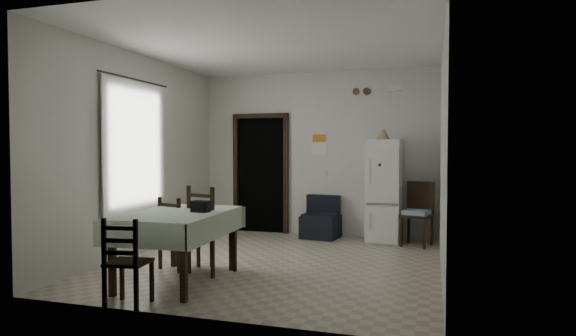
{
  "coord_description": "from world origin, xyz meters",
  "views": [
    {
      "loc": [
        2.0,
        -6.08,
        1.49
      ],
      "look_at": [
        0.0,
        0.5,
        1.25
      ],
      "focal_mm": 30.0,
      "sensor_mm": 36.0,
      "label": 1
    }
  ],
  "objects_px": {
    "navy_seat": "(321,217)",
    "dining_chair_far_right": "(212,229)",
    "dining_table": "(178,247)",
    "corner_chair": "(417,214)",
    "fridge": "(384,191)",
    "dining_chair_near_head": "(129,261)",
    "dining_chair_far_left": "(179,232)"
  },
  "relations": [
    {
      "from": "dining_chair_far_left",
      "to": "dining_chair_far_right",
      "type": "distance_m",
      "value": 0.51
    },
    {
      "from": "navy_seat",
      "to": "dining_chair_far_right",
      "type": "relative_size",
      "value": 0.67
    },
    {
      "from": "fridge",
      "to": "dining_chair_near_head",
      "type": "bearing_deg",
      "value": -112.69
    },
    {
      "from": "dining_table",
      "to": "dining_chair_far_right",
      "type": "distance_m",
      "value": 0.55
    },
    {
      "from": "fridge",
      "to": "corner_chair",
      "type": "bearing_deg",
      "value": -20.26
    },
    {
      "from": "fridge",
      "to": "dining_chair_far_right",
      "type": "distance_m",
      "value": 3.25
    },
    {
      "from": "fridge",
      "to": "corner_chair",
      "type": "relative_size",
      "value": 1.67
    },
    {
      "from": "corner_chair",
      "to": "dining_chair_far_right",
      "type": "bearing_deg",
      "value": -118.51
    },
    {
      "from": "fridge",
      "to": "corner_chair",
      "type": "distance_m",
      "value": 0.66
    },
    {
      "from": "navy_seat",
      "to": "corner_chair",
      "type": "height_order",
      "value": "corner_chair"
    },
    {
      "from": "navy_seat",
      "to": "dining_chair_near_head",
      "type": "distance_m",
      "value": 4.18
    },
    {
      "from": "fridge",
      "to": "dining_chair_far_left",
      "type": "bearing_deg",
      "value": -128.07
    },
    {
      "from": "fridge",
      "to": "navy_seat",
      "type": "height_order",
      "value": "fridge"
    },
    {
      "from": "dining_chair_near_head",
      "to": "corner_chair",
      "type": "bearing_deg",
      "value": -130.55
    },
    {
      "from": "corner_chair",
      "to": "dining_chair_near_head",
      "type": "distance_m",
      "value": 4.61
    },
    {
      "from": "dining_chair_far_left",
      "to": "navy_seat",
      "type": "bearing_deg",
      "value": -99.2
    },
    {
      "from": "dining_chair_far_right",
      "to": "dining_chair_near_head",
      "type": "relative_size",
      "value": 1.24
    },
    {
      "from": "navy_seat",
      "to": "corner_chair",
      "type": "relative_size",
      "value": 0.72
    },
    {
      "from": "dining_table",
      "to": "dining_chair_far_right",
      "type": "bearing_deg",
      "value": 67.58
    },
    {
      "from": "corner_chair",
      "to": "dining_chair_near_head",
      "type": "bearing_deg",
      "value": -108.22
    },
    {
      "from": "navy_seat",
      "to": "dining_chair_far_left",
      "type": "bearing_deg",
      "value": -108.27
    },
    {
      "from": "navy_seat",
      "to": "dining_table",
      "type": "distance_m",
      "value": 3.31
    },
    {
      "from": "navy_seat",
      "to": "dining_chair_near_head",
      "type": "xyz_separation_m",
      "value": [
        -0.95,
        -4.07,
        0.07
      ]
    },
    {
      "from": "fridge",
      "to": "navy_seat",
      "type": "relative_size",
      "value": 2.33
    },
    {
      "from": "corner_chair",
      "to": "dining_table",
      "type": "height_order",
      "value": "corner_chair"
    },
    {
      "from": "corner_chair",
      "to": "dining_chair_far_left",
      "type": "height_order",
      "value": "corner_chair"
    },
    {
      "from": "fridge",
      "to": "dining_table",
      "type": "bearing_deg",
      "value": -118.46
    },
    {
      "from": "corner_chair",
      "to": "dining_chair_near_head",
      "type": "height_order",
      "value": "corner_chair"
    },
    {
      "from": "dining_table",
      "to": "corner_chair",
      "type": "bearing_deg",
      "value": 46.64
    },
    {
      "from": "navy_seat",
      "to": "dining_chair_near_head",
      "type": "bearing_deg",
      "value": -95.77
    },
    {
      "from": "fridge",
      "to": "dining_chair_far_left",
      "type": "relative_size",
      "value": 1.83
    },
    {
      "from": "dining_table",
      "to": "dining_chair_far_right",
      "type": "relative_size",
      "value": 1.43
    }
  ]
}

